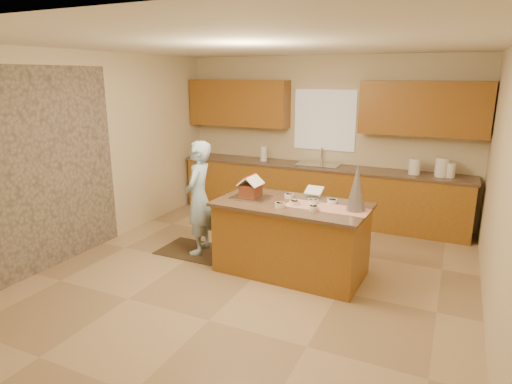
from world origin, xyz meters
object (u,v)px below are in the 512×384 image
(tinsel_tree, at_px, (357,188))
(boy, at_px, (199,198))
(gingerbread_house, at_px, (251,189))
(island_base, at_px, (291,239))

(tinsel_tree, height_order, boy, boy)
(tinsel_tree, relative_size, boy, 0.35)
(tinsel_tree, bearing_deg, gingerbread_house, -178.02)
(boy, relative_size, gingerbread_house, 5.45)
(island_base, bearing_deg, boy, -179.79)
(boy, xyz_separation_m, gingerbread_house, (0.82, -0.08, 0.24))
(gingerbread_house, bearing_deg, boy, 174.63)
(island_base, bearing_deg, gingerbread_house, -174.81)
(island_base, xyz_separation_m, boy, (-1.35, 0.05, 0.36))
(boy, bearing_deg, gingerbread_house, 72.36)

